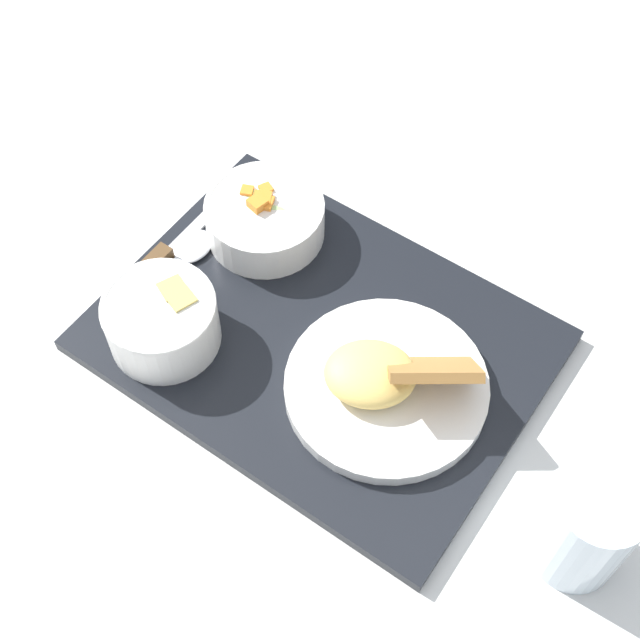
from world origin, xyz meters
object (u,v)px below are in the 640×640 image
at_px(knife, 155,264).
at_px(glass_water, 585,531).
at_px(spoon, 178,262).
at_px(bowl_soup, 162,318).
at_px(bowl_salad, 265,217).
at_px(plate_main, 386,383).

height_order(knife, glass_water, glass_water).
xyz_separation_m(spoon, glass_water, (0.48, -0.08, 0.03)).
height_order(bowl_soup, knife, bowl_soup).
distance_m(knife, spoon, 0.02).
relative_size(spoon, glass_water, 1.29).
height_order(bowl_salad, bowl_soup, bowl_soup).
bearing_deg(bowl_soup, bowl_salad, 85.57).
bearing_deg(spoon, plate_main, -93.02).
bearing_deg(bowl_salad, spoon, -123.60).
height_order(plate_main, glass_water, glass_water).
xyz_separation_m(bowl_salad, spoon, (-0.06, -0.08, -0.02)).
bearing_deg(bowl_soup, plate_main, 14.84).
bearing_deg(glass_water, spoon, 170.98).
height_order(plate_main, knife, plate_main).
bearing_deg(glass_water, plate_main, 166.41).
distance_m(bowl_salad, bowl_soup, 0.17).
xyz_separation_m(knife, glass_water, (0.49, -0.06, 0.03)).
bearing_deg(bowl_salad, bowl_soup, -94.43).
bearing_deg(knife, plate_main, -87.18).
height_order(spoon, glass_water, glass_water).
bearing_deg(glass_water, bowl_salad, 159.17).
bearing_deg(spoon, bowl_soup, -149.87).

